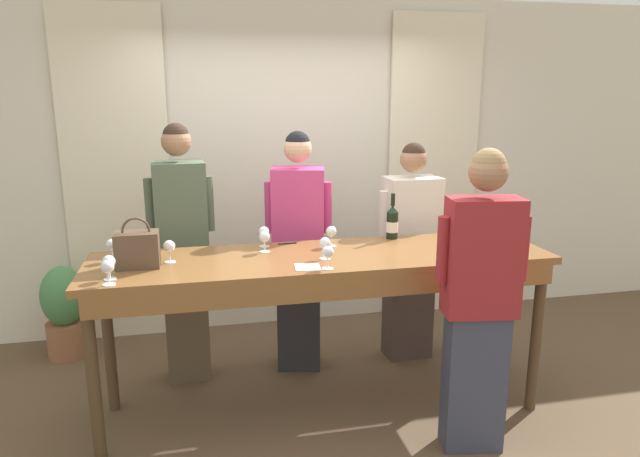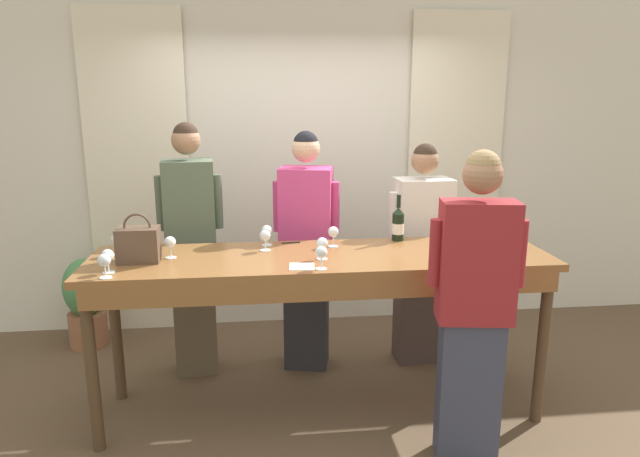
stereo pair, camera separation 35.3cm
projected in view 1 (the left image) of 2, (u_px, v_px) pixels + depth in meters
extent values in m
plane|color=brown|center=(322.00, 408.00, 3.75)|extent=(18.00, 18.00, 0.00)
cube|color=silver|center=(283.00, 167.00, 4.90)|extent=(12.00, 0.06, 2.80)
cube|color=#EFE5C6|center=(118.00, 179.00, 4.57)|extent=(0.83, 0.03, 2.69)
cube|color=#EFE5C6|center=(433.00, 170.00, 5.13)|extent=(0.83, 0.03, 2.69)
cube|color=brown|center=(323.00, 258.00, 3.51)|extent=(2.82, 0.73, 0.04)
cube|color=brown|center=(336.00, 290.00, 3.19)|extent=(2.70, 0.03, 0.12)
cylinder|color=#4C3823|center=(93.00, 381.00, 3.08)|extent=(0.07, 0.07, 1.01)
cylinder|color=#4C3823|center=(536.00, 337.00, 3.63)|extent=(0.07, 0.07, 1.01)
cylinder|color=#4C3823|center=(108.00, 338.00, 3.63)|extent=(0.07, 0.07, 1.01)
cylinder|color=#4C3823|center=(491.00, 305.00, 4.18)|extent=(0.07, 0.07, 1.01)
cylinder|color=black|center=(392.00, 225.00, 3.88)|extent=(0.08, 0.08, 0.18)
cone|color=black|center=(393.00, 209.00, 3.85)|extent=(0.08, 0.08, 0.04)
cylinder|color=black|center=(393.00, 200.00, 3.84)|extent=(0.03, 0.03, 0.09)
cylinder|color=white|center=(392.00, 227.00, 3.88)|extent=(0.08, 0.08, 0.07)
cube|color=brown|center=(137.00, 250.00, 3.24)|extent=(0.24, 0.16, 0.20)
torus|color=brown|center=(136.00, 231.00, 3.21)|extent=(0.16, 0.01, 0.16)
cylinder|color=white|center=(325.00, 259.00, 3.41)|extent=(0.07, 0.07, 0.00)
cylinder|color=white|center=(325.00, 253.00, 3.41)|extent=(0.01, 0.01, 0.07)
sphere|color=white|center=(325.00, 243.00, 3.39)|extent=(0.07, 0.07, 0.07)
sphere|color=maroon|center=(325.00, 244.00, 3.39)|extent=(0.05, 0.05, 0.05)
cylinder|color=white|center=(113.00, 261.00, 3.37)|extent=(0.07, 0.07, 0.00)
cylinder|color=white|center=(113.00, 255.00, 3.37)|extent=(0.01, 0.01, 0.07)
sphere|color=white|center=(112.00, 245.00, 3.35)|extent=(0.07, 0.07, 0.07)
cylinder|color=white|center=(480.00, 250.00, 3.60)|extent=(0.07, 0.07, 0.00)
cylinder|color=white|center=(480.00, 245.00, 3.59)|extent=(0.01, 0.01, 0.07)
sphere|color=white|center=(481.00, 235.00, 3.57)|extent=(0.07, 0.07, 0.07)
cylinder|color=white|center=(109.00, 285.00, 2.96)|extent=(0.07, 0.07, 0.00)
cylinder|color=white|center=(108.00, 278.00, 2.95)|extent=(0.01, 0.01, 0.07)
sphere|color=white|center=(107.00, 267.00, 2.93)|extent=(0.07, 0.07, 0.07)
cylinder|color=white|center=(497.00, 253.00, 3.54)|extent=(0.07, 0.07, 0.00)
cylinder|color=white|center=(498.00, 247.00, 3.53)|extent=(0.01, 0.01, 0.07)
sphere|color=white|center=(498.00, 238.00, 3.52)|extent=(0.07, 0.07, 0.07)
cylinder|color=white|center=(110.00, 279.00, 3.04)|extent=(0.07, 0.07, 0.00)
cylinder|color=white|center=(110.00, 273.00, 3.03)|extent=(0.01, 0.01, 0.07)
sphere|color=white|center=(109.00, 262.00, 3.02)|extent=(0.07, 0.07, 0.07)
cylinder|color=white|center=(474.00, 241.00, 3.83)|extent=(0.07, 0.07, 0.00)
cylinder|color=white|center=(475.00, 236.00, 3.82)|extent=(0.01, 0.01, 0.07)
sphere|color=white|center=(475.00, 227.00, 3.81)|extent=(0.07, 0.07, 0.07)
cylinder|color=white|center=(331.00, 246.00, 3.70)|extent=(0.07, 0.07, 0.00)
cylinder|color=white|center=(331.00, 241.00, 3.69)|extent=(0.01, 0.01, 0.07)
sphere|color=white|center=(331.00, 231.00, 3.67)|extent=(0.07, 0.07, 0.07)
sphere|color=maroon|center=(331.00, 233.00, 3.68)|extent=(0.05, 0.05, 0.05)
cylinder|color=white|center=(170.00, 262.00, 3.35)|extent=(0.07, 0.07, 0.00)
cylinder|color=white|center=(170.00, 256.00, 3.34)|extent=(0.01, 0.01, 0.07)
sphere|color=white|center=(169.00, 246.00, 3.33)|extent=(0.07, 0.07, 0.07)
sphere|color=maroon|center=(169.00, 247.00, 3.33)|extent=(0.05, 0.05, 0.05)
cylinder|color=white|center=(265.00, 252.00, 3.56)|extent=(0.07, 0.07, 0.00)
cylinder|color=white|center=(265.00, 246.00, 3.56)|extent=(0.01, 0.01, 0.07)
sphere|color=white|center=(264.00, 237.00, 3.54)|extent=(0.07, 0.07, 0.07)
cylinder|color=white|center=(328.00, 269.00, 3.22)|extent=(0.07, 0.07, 0.00)
cylinder|color=white|center=(328.00, 263.00, 3.22)|extent=(0.01, 0.01, 0.07)
sphere|color=white|center=(328.00, 252.00, 3.20)|extent=(0.07, 0.07, 0.07)
cylinder|color=white|center=(264.00, 246.00, 3.69)|extent=(0.07, 0.07, 0.00)
cylinder|color=white|center=(264.00, 241.00, 3.68)|extent=(0.01, 0.01, 0.07)
sphere|color=white|center=(264.00, 232.00, 3.66)|extent=(0.07, 0.07, 0.07)
cube|color=white|center=(308.00, 267.00, 3.25)|extent=(0.15, 0.15, 0.00)
cylinder|color=black|center=(288.00, 243.00, 3.75)|extent=(0.12, 0.02, 0.01)
cube|color=brown|center=(187.00, 320.00, 4.07)|extent=(0.31, 0.25, 0.88)
cube|color=#4C5B47|center=(180.00, 213.00, 3.89)|extent=(0.36, 0.29, 0.69)
sphere|color=#9E7051|center=(176.00, 141.00, 3.78)|extent=(0.20, 0.20, 0.20)
sphere|color=#332319|center=(176.00, 136.00, 3.77)|extent=(0.17, 0.17, 0.17)
cylinder|color=#4C5B47|center=(209.00, 204.00, 3.93)|extent=(0.07, 0.07, 0.38)
cylinder|color=#4C5B47|center=(150.00, 207.00, 3.82)|extent=(0.07, 0.07, 0.38)
cube|color=#28282D|center=(299.00, 313.00, 4.25)|extent=(0.36, 0.30, 0.84)
cube|color=#C63D7A|center=(298.00, 214.00, 4.07)|extent=(0.42, 0.35, 0.67)
sphere|color=#DBAD89|center=(298.00, 149.00, 3.96)|extent=(0.20, 0.20, 0.20)
sphere|color=black|center=(298.00, 144.00, 3.95)|extent=(0.17, 0.17, 0.17)
cylinder|color=#C63D7A|center=(327.00, 207.00, 4.06)|extent=(0.08, 0.08, 0.37)
cylinder|color=#C63D7A|center=(269.00, 207.00, 4.06)|extent=(0.08, 0.08, 0.37)
cube|color=#473833|center=(408.00, 307.00, 4.43)|extent=(0.35, 0.24, 0.79)
cube|color=silver|center=(411.00, 219.00, 4.27)|extent=(0.41, 0.28, 0.62)
sphere|color=#9E7051|center=(413.00, 159.00, 4.16)|extent=(0.20, 0.20, 0.20)
sphere|color=#332319|center=(414.00, 154.00, 4.15)|extent=(0.17, 0.17, 0.17)
cylinder|color=silver|center=(439.00, 211.00, 4.31)|extent=(0.07, 0.07, 0.34)
cylinder|color=silver|center=(384.00, 214.00, 4.20)|extent=(0.07, 0.07, 0.34)
cube|color=#383D51|center=(474.00, 382.00, 3.26)|extent=(0.36, 0.22, 0.83)
cube|color=maroon|center=(482.00, 257.00, 3.08)|extent=(0.42, 0.26, 0.65)
sphere|color=#9E7051|center=(488.00, 172.00, 2.98)|extent=(0.21, 0.21, 0.21)
sphere|color=#93754C|center=(489.00, 165.00, 2.97)|extent=(0.18, 0.18, 0.18)
cylinder|color=maroon|center=(443.00, 249.00, 3.06)|extent=(0.08, 0.08, 0.36)
cylinder|color=maroon|center=(522.00, 248.00, 3.09)|extent=(0.08, 0.08, 0.36)
cylinder|color=#935B3D|center=(68.00, 339.00, 4.47)|extent=(0.30, 0.30, 0.28)
ellipsoid|color=#47844C|center=(63.00, 296.00, 4.39)|extent=(0.33, 0.33, 0.48)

